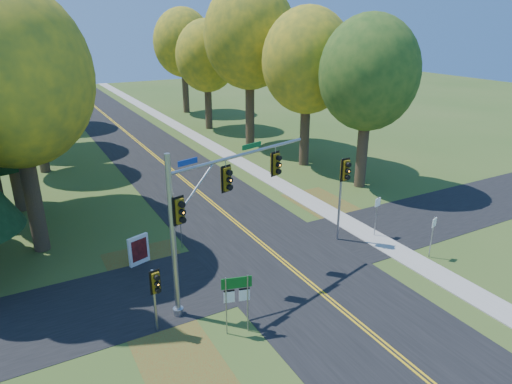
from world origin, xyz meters
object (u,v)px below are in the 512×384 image
route_sign_cluster (237,293)px  info_kiosk (139,250)px  traffic_mast (211,203)px  east_signal_pole (344,179)px

route_sign_cluster → info_kiosk: route_sign_cluster is taller
traffic_mast → info_kiosk: traffic_mast is taller
info_kiosk → traffic_mast: bearing=-83.3°
route_sign_cluster → east_signal_pole: bearing=42.5°
traffic_mast → route_sign_cluster: bearing=-109.7°
traffic_mast → route_sign_cluster: size_ratio=2.94×
traffic_mast → info_kiosk: 6.53m
route_sign_cluster → traffic_mast: bearing=101.5°
info_kiosk → east_signal_pole: bearing=-33.7°
traffic_mast → route_sign_cluster: traffic_mast is taller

